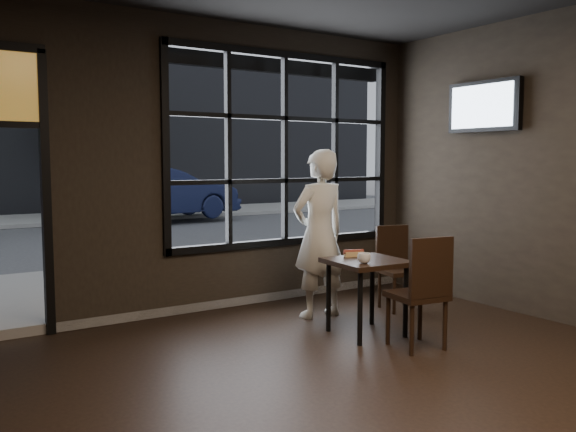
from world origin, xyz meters
TOP-DOWN VIEW (x-y plane):
  - floor at (0.00, 0.00)m, footprint 6.00×7.00m
  - window_frame at (1.20, 3.50)m, footprint 3.06×0.12m
  - cafe_table at (1.05, 1.81)m, footprint 0.73×0.73m
  - chair_near at (1.15, 1.25)m, footprint 0.50×0.50m
  - chair_window at (2.00, 2.36)m, footprint 0.48×0.48m
  - man at (1.06, 2.61)m, footprint 0.66×0.43m
  - hotdog at (1.05, 2.02)m, footprint 0.22×0.14m
  - cup at (0.88, 1.66)m, footprint 0.14×0.14m
  - tv at (2.93, 2.02)m, footprint 0.11×0.98m
  - navy_car at (3.26, 12.80)m, footprint 4.35×1.89m
  - tree_right at (2.08, 15.37)m, footprint 2.55×2.55m

SIDE VIEW (x-z plane):
  - floor at x=0.00m, z-range -0.02..0.00m
  - cafe_table at x=1.05m, z-range 0.00..0.73m
  - chair_window at x=2.00m, z-range 0.00..0.93m
  - chair_near at x=1.15m, z-range 0.00..1.02m
  - hotdog at x=1.05m, z-range 0.73..0.79m
  - cup at x=0.88m, z-range 0.73..0.83m
  - navy_car at x=3.26m, z-range 0.10..1.49m
  - man at x=1.06m, z-range 0.00..1.79m
  - window_frame at x=1.20m, z-range 0.66..2.94m
  - tv at x=2.93m, z-range 2.00..2.57m
  - tree_right at x=2.08m, z-range 0.89..5.24m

